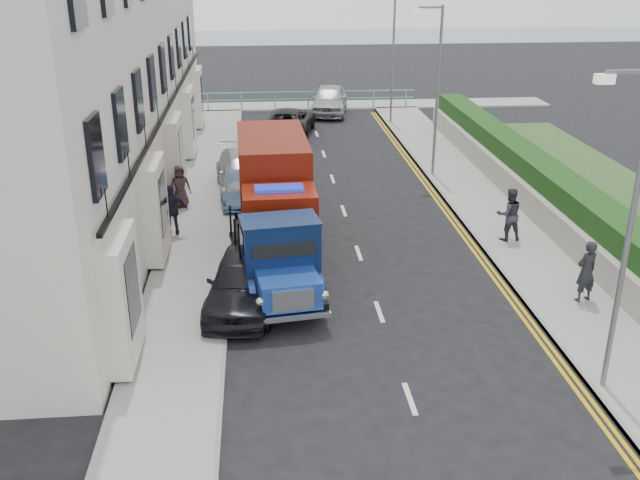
{
  "coord_description": "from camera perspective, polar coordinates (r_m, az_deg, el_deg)",
  "views": [
    {
      "loc": [
        -3.07,
        -14.7,
        8.97
      ],
      "look_at": [
        -1.43,
        3.8,
        1.4
      ],
      "focal_mm": 40.0,
      "sensor_mm": 36.0,
      "label": 1
    }
  ],
  "objects": [
    {
      "name": "lamp_mid",
      "position": [
        30.02,
        9.2,
        12.36
      ],
      "size": [
        1.23,
        0.18,
        7.0
      ],
      "color": "slate",
      "rests_on": "ground"
    },
    {
      "name": "bedford_lorry",
      "position": [
        19.3,
        -3.26,
        -1.89
      ],
      "size": [
        2.65,
        5.31,
        2.42
      ],
      "rotation": [
        0.0,
        0.0,
        0.14
      ],
      "color": "black",
      "rests_on": "ground"
    },
    {
      "name": "red_lorry",
      "position": [
        23.28,
        -3.69,
        4.16
      ],
      "size": [
        2.38,
        6.49,
        3.36
      ],
      "rotation": [
        0.0,
        0.0,
        0.03
      ],
      "color": "black",
      "rests_on": "ground"
    },
    {
      "name": "sea_plane",
      "position": [
        75.3,
        -2.78,
        15.3
      ],
      "size": [
        120.0,
        120.0,
        0.0
      ],
      "primitive_type": "plane",
      "color": "slate",
      "rests_on": "ground"
    },
    {
      "name": "parked_car_front",
      "position": [
        19.27,
        -6.16,
        -3.23
      ],
      "size": [
        2.33,
        4.58,
        1.49
      ],
      "primitive_type": "imported",
      "rotation": [
        0.0,
        0.0,
        -0.13
      ],
      "color": "black",
      "rests_on": "ground"
    },
    {
      "name": "pavement_east",
      "position": [
        26.67,
        13.56,
        2.01
      ],
      "size": [
        2.6,
        38.0,
        0.12
      ],
      "primitive_type": "cube",
      "color": "gray",
      "rests_on": "ground"
    },
    {
      "name": "lamp_far",
      "position": [
        39.69,
        5.7,
        14.87
      ],
      "size": [
        1.23,
        0.18,
        7.0
      ],
      "color": "slate",
      "rests_on": "ground"
    },
    {
      "name": "seafront_railing",
      "position": [
        43.82,
        -0.96,
        11.13
      ],
      "size": [
        13.0,
        0.08,
        1.11
      ],
      "color": "#59B2A5",
      "rests_on": "ground"
    },
    {
      "name": "seafront_car_left",
      "position": [
        37.67,
        -2.52,
        9.48
      ],
      "size": [
        3.31,
        5.46,
        1.42
      ],
      "primitive_type": "imported",
      "rotation": [
        0.0,
        0.0,
        2.94
      ],
      "color": "black",
      "rests_on": "ground"
    },
    {
      "name": "ground",
      "position": [
        17.49,
        5.85,
        -8.8
      ],
      "size": [
        120.0,
        120.0,
        0.0
      ],
      "primitive_type": "plane",
      "color": "black",
      "rests_on": "ground"
    },
    {
      "name": "pedestrian_east_far",
      "position": [
        23.99,
        14.89,
        2.01
      ],
      "size": [
        0.88,
        0.7,
        1.77
      ],
      "primitive_type": "imported",
      "rotation": [
        0.0,
        0.0,
        3.18
      ],
      "color": "#342E38",
      "rests_on": "pavement_east"
    },
    {
      "name": "pedestrian_west_far",
      "position": [
        26.78,
        -11.13,
        4.23
      ],
      "size": [
        0.85,
        0.64,
        1.58
      ],
      "primitive_type": "imported",
      "rotation": [
        0.0,
        0.0,
        0.19
      ],
      "color": "#372927",
      "rests_on": "pavement_west"
    },
    {
      "name": "seafront_car_right",
      "position": [
        42.66,
        0.76,
        11.16
      ],
      "size": [
        2.73,
        5.1,
        1.65
      ],
      "primitive_type": "imported",
      "rotation": [
        0.0,
        0.0,
        -0.17
      ],
      "color": "#ACACB1",
      "rests_on": "ground"
    },
    {
      "name": "garden_east",
      "position": [
        27.07,
        17.57,
        3.76
      ],
      "size": [
        1.45,
        28.0,
        1.75
      ],
      "color": "#B2AD9E",
      "rests_on": "ground"
    },
    {
      "name": "pedestrian_west_near",
      "position": [
        24.13,
        -11.75,
        2.37
      ],
      "size": [
        1.05,
        0.51,
        1.73
      ],
      "primitive_type": "imported",
      "rotation": [
        0.0,
        0.0,
        3.23
      ],
      "color": "#1C1D34",
      "rests_on": "pavement_west"
    },
    {
      "name": "parked_car_rear",
      "position": [
        28.31,
        -5.94,
        5.25
      ],
      "size": [
        2.72,
        5.63,
        1.58
      ],
      "primitive_type": "imported",
      "rotation": [
        0.0,
        0.0,
        0.09
      ],
      "color": "#A7A6AB",
      "rests_on": "ground"
    },
    {
      "name": "pavement_west",
      "position": [
        25.41,
        -9.54,
        1.33
      ],
      "size": [
        2.4,
        38.0,
        0.12
      ],
      "primitive_type": "cube",
      "color": "gray",
      "rests_on": "ground"
    },
    {
      "name": "lamp_near",
      "position": [
        15.45,
        23.27,
        1.53
      ],
      "size": [
        1.23,
        0.18,
        7.0
      ],
      "color": "slate",
      "rests_on": "ground"
    },
    {
      "name": "parked_car_mid",
      "position": [
        27.42,
        -5.94,
        4.32
      ],
      "size": [
        1.7,
        3.88,
        1.24
      ],
      "primitive_type": "imported",
      "rotation": [
        0.0,
        0.0,
        -0.1
      ],
      "color": "#527FB0",
      "rests_on": "ground"
    },
    {
      "name": "pedestrian_east_near",
      "position": [
        20.4,
        20.53,
        -2.35
      ],
      "size": [
        0.73,
        0.59,
        1.74
      ],
      "primitive_type": "imported",
      "rotation": [
        0.0,
        0.0,
        3.45
      ],
      "color": "black",
      "rests_on": "pavement_east"
    },
    {
      "name": "promenade",
      "position": [
        44.71,
        -1.03,
        10.67
      ],
      "size": [
        30.0,
        2.5,
        0.12
      ],
      "primitive_type": "cube",
      "color": "gray",
      "rests_on": "ground"
    },
    {
      "name": "terrace_west",
      "position": [
        28.49,
        -18.92,
        17.42
      ],
      "size": [
        6.31,
        30.2,
        14.25
      ],
      "color": "silver",
      "rests_on": "ground"
    }
  ]
}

